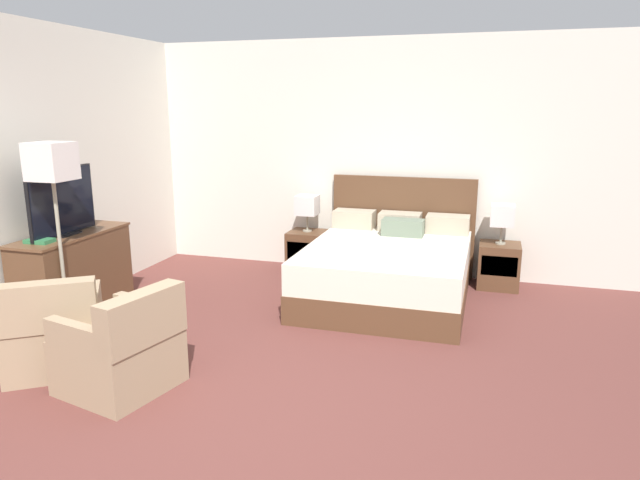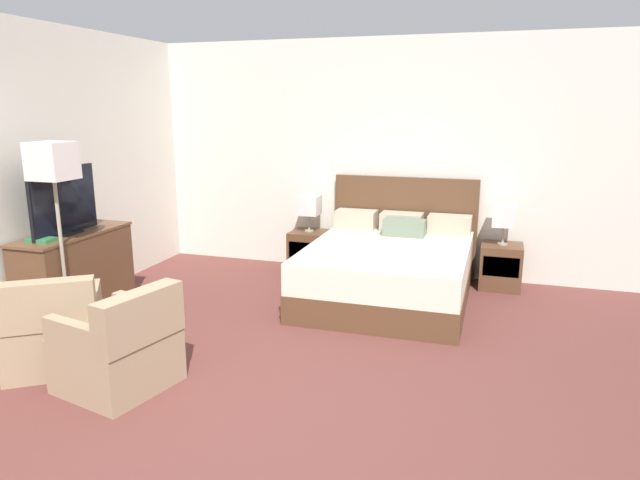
% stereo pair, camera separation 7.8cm
% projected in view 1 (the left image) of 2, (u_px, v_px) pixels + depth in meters
% --- Properties ---
extents(ground_plane, '(11.24, 11.24, 0.00)m').
position_uv_depth(ground_plane, '(236.00, 428.00, 3.59)').
color(ground_plane, brown).
extents(wall_back, '(6.42, 0.06, 2.75)m').
position_uv_depth(wall_back, '(366.00, 158.00, 6.79)').
color(wall_back, silver).
rests_on(wall_back, ground).
extents(wall_left, '(0.06, 5.55, 2.75)m').
position_uv_depth(wall_left, '(49.00, 170.00, 5.47)').
color(wall_left, silver).
rests_on(wall_left, ground).
extents(bed, '(1.68, 2.00, 1.17)m').
position_uv_depth(bed, '(388.00, 268.00, 5.96)').
color(bed, brown).
rests_on(bed, ground).
extents(nightstand_left, '(0.44, 0.42, 0.50)m').
position_uv_depth(nightstand_left, '(307.00, 251.00, 6.95)').
color(nightstand_left, brown).
rests_on(nightstand_left, ground).
extents(nightstand_right, '(0.44, 0.42, 0.50)m').
position_uv_depth(nightstand_right, '(499.00, 266.00, 6.33)').
color(nightstand_right, brown).
rests_on(nightstand_right, ground).
extents(table_lamp_left, '(0.25, 0.25, 0.44)m').
position_uv_depth(table_lamp_left, '(307.00, 206.00, 6.82)').
color(table_lamp_left, gray).
rests_on(table_lamp_left, nightstand_left).
extents(table_lamp_right, '(0.25, 0.25, 0.44)m').
position_uv_depth(table_lamp_right, '(502.00, 216.00, 6.20)').
color(table_lamp_right, gray).
rests_on(table_lamp_right, nightstand_right).
extents(dresser, '(0.46, 1.24, 0.80)m').
position_uv_depth(dresser, '(74.00, 272.00, 5.50)').
color(dresser, brown).
rests_on(dresser, ground).
extents(tv, '(0.18, 0.82, 0.63)m').
position_uv_depth(tv, '(62.00, 203.00, 5.28)').
color(tv, black).
rests_on(tv, dresser).
extents(book_red_cover, '(0.23, 0.16, 0.03)m').
position_uv_depth(book_red_cover, '(40.00, 241.00, 5.04)').
color(book_red_cover, '#2D7042').
rests_on(book_red_cover, dresser).
extents(armchair_by_window, '(0.95, 0.95, 0.76)m').
position_uv_depth(armchair_by_window, '(54.00, 334.00, 4.35)').
color(armchair_by_window, '#9E8466').
rests_on(armchair_by_window, ground).
extents(armchair_companion, '(0.83, 0.82, 0.76)m').
position_uv_depth(armchair_companion, '(122.00, 352.00, 4.03)').
color(armchair_companion, '#9E8466').
rests_on(armchair_companion, ground).
extents(floor_lamp, '(0.32, 0.32, 1.69)m').
position_uv_depth(floor_lamp, '(52.00, 175.00, 4.80)').
color(floor_lamp, gray).
rests_on(floor_lamp, ground).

